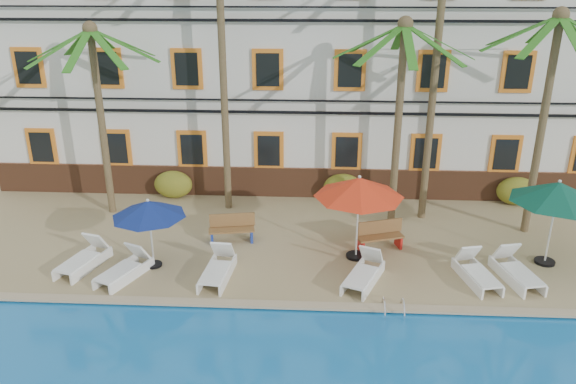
# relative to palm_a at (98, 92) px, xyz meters

# --- Properties ---
(ground) EXTENTS (100.00, 100.00, 0.00)m
(ground) POSITION_rel_palm_a_xyz_m (7.23, -5.11, -4.73)
(ground) COLOR #384C23
(ground) RESTS_ON ground
(pool_deck) EXTENTS (30.00, 12.00, 0.25)m
(pool_deck) POSITION_rel_palm_a_xyz_m (7.23, -0.11, -4.61)
(pool_deck) COLOR tan
(pool_deck) RESTS_ON ground
(pool_coping) EXTENTS (30.00, 0.35, 0.06)m
(pool_coping) POSITION_rel_palm_a_xyz_m (7.23, -6.01, -4.45)
(pool_coping) COLOR tan
(pool_coping) RESTS_ON pool_deck
(hotel_building) EXTENTS (25.40, 6.44, 10.22)m
(hotel_building) POSITION_rel_palm_a_xyz_m (7.23, 4.87, 0.64)
(hotel_building) COLOR silver
(hotel_building) RESTS_ON pool_deck
(palm_a) EXTENTS (4.52, 4.52, 6.85)m
(palm_a) POSITION_rel_palm_a_xyz_m (0.00, 0.00, 0.00)
(palm_a) COLOR brown
(palm_a) RESTS_ON pool_deck
(palm_b) EXTENTS (4.52, 4.52, 9.64)m
(palm_b) POSITION_rel_palm_a_xyz_m (4.28, 0.62, 1.59)
(palm_b) COLOR brown
(palm_b) RESTS_ON pool_deck
(palm_c) EXTENTS (4.52, 4.52, 7.08)m
(palm_c) POSITION_rel_palm_a_xyz_m (10.30, -0.33, 0.13)
(palm_c) COLOR brown
(palm_c) RESTS_ON pool_deck
(palm_d) EXTENTS (4.52, 4.52, 9.70)m
(palm_d) POSITION_rel_palm_a_xyz_m (11.45, 0.09, 1.63)
(palm_d) COLOR brown
(palm_d) RESTS_ON pool_deck
(palm_e) EXTENTS (4.52, 4.52, 7.40)m
(palm_e) POSITION_rel_palm_a_xyz_m (14.81, -0.90, 0.32)
(palm_e) COLOR brown
(palm_e) RESTS_ON pool_deck
(shrub_left) EXTENTS (1.50, 0.90, 1.10)m
(shrub_left) POSITION_rel_palm_a_xyz_m (1.97, 1.49, -3.93)
(shrub_left) COLOR #2C5317
(shrub_left) RESTS_ON pool_deck
(shrub_mid) EXTENTS (1.50, 0.90, 1.10)m
(shrub_mid) POSITION_rel_palm_a_xyz_m (8.62, 1.49, -3.93)
(shrub_mid) COLOR #2C5317
(shrub_mid) RESTS_ON pool_deck
(shrub_right) EXTENTS (1.50, 0.90, 1.10)m
(shrub_right) POSITION_rel_palm_a_xyz_m (15.24, 1.49, -3.93)
(shrub_right) COLOR #2C5317
(shrub_right) RESTS_ON pool_deck
(umbrella_blue) EXTENTS (2.20, 2.20, 2.21)m
(umbrella_blue) POSITION_rel_palm_a_xyz_m (2.69, -4.02, -2.60)
(umbrella_blue) COLOR black
(umbrella_blue) RESTS_ON pool_deck
(umbrella_red) EXTENTS (2.74, 2.74, 2.74)m
(umbrella_red) POSITION_rel_palm_a_xyz_m (8.87, -3.13, -2.15)
(umbrella_red) COLOR black
(umbrella_red) RESTS_ON pool_deck
(umbrella_green) EXTENTS (2.74, 2.74, 2.74)m
(umbrella_green) POSITION_rel_palm_a_xyz_m (14.66, -3.20, -2.15)
(umbrella_green) COLOR black
(umbrella_green) RESTS_ON pool_deck
(lounger_a) EXTENTS (1.21, 2.07, 0.92)m
(lounger_a) POSITION_rel_palm_a_xyz_m (0.62, -4.22, -4.19)
(lounger_a) COLOR white
(lounger_a) RESTS_ON pool_deck
(lounger_b) EXTENTS (1.37, 2.01, 0.90)m
(lounger_b) POSITION_rel_palm_a_xyz_m (2.05, -4.74, -4.19)
(lounger_b) COLOR white
(lounger_b) RESTS_ON pool_deck
(lounger_c) EXTENTS (0.88, 2.02, 0.93)m
(lounger_c) POSITION_rel_palm_a_xyz_m (4.77, -4.62, -4.18)
(lounger_c) COLOR white
(lounger_c) RESTS_ON pool_deck
(lounger_d) EXTENTS (1.41, 2.08, 0.93)m
(lounger_d) POSITION_rel_palm_a_xyz_m (9.01, -4.65, -4.18)
(lounger_d) COLOR white
(lounger_d) RESTS_ON pool_deck
(lounger_e) EXTENTS (1.09, 2.01, 0.90)m
(lounger_e) POSITION_rel_palm_a_xyz_m (12.26, -4.40, -4.19)
(lounger_e) COLOR white
(lounger_e) RESTS_ON pool_deck
(lounger_f) EXTENTS (1.13, 2.09, 0.94)m
(lounger_f) POSITION_rel_palm_a_xyz_m (13.42, -4.27, -4.18)
(lounger_f) COLOR white
(lounger_f) RESTS_ON pool_deck
(bench_left) EXTENTS (1.56, 0.73, 0.93)m
(bench_left) POSITION_rel_palm_a_xyz_m (4.82, -2.19, -4.02)
(bench_left) COLOR olive
(bench_left) RESTS_ON pool_deck
(bench_right) EXTENTS (1.57, 0.91, 0.93)m
(bench_right) POSITION_rel_palm_a_xyz_m (9.65, -2.47, -4.02)
(bench_right) COLOR olive
(bench_right) RESTS_ON pool_deck
(pool_ladder) EXTENTS (0.54, 0.74, 0.74)m
(pool_ladder) POSITION_rel_palm_a_xyz_m (9.68, -6.11, -4.48)
(pool_ladder) COLOR silver
(pool_ladder) RESTS_ON ground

